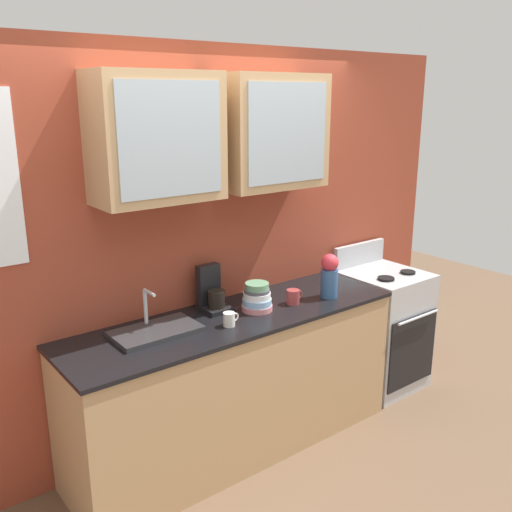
{
  "coord_description": "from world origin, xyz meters",
  "views": [
    {
      "loc": [
        -1.92,
        -2.69,
        2.27
      ],
      "look_at": [
        0.17,
        0.0,
        1.3
      ],
      "focal_mm": 39.83,
      "sensor_mm": 36.0,
      "label": 1
    }
  ],
  "objects_px": {
    "stove_range": "(382,328)",
    "cup_near_bowls": "(293,297)",
    "bowl_stack": "(257,298)",
    "cup_near_sink": "(229,319)",
    "sink_faucet": "(155,330)",
    "vase": "(329,275)",
    "coffee_maker": "(212,293)"
  },
  "relations": [
    {
      "from": "coffee_maker",
      "to": "bowl_stack",
      "type": "bearing_deg",
      "value": -40.95
    },
    {
      "from": "vase",
      "to": "coffee_maker",
      "type": "height_order",
      "value": "vase"
    },
    {
      "from": "stove_range",
      "to": "sink_faucet",
      "type": "height_order",
      "value": "sink_faucet"
    },
    {
      "from": "stove_range",
      "to": "vase",
      "type": "bearing_deg",
      "value": -171.28
    },
    {
      "from": "sink_faucet",
      "to": "cup_near_bowls",
      "type": "xyz_separation_m",
      "value": [
        0.95,
        -0.12,
        0.03
      ]
    },
    {
      "from": "stove_range",
      "to": "coffee_maker",
      "type": "distance_m",
      "value": 1.6
    },
    {
      "from": "sink_faucet",
      "to": "vase",
      "type": "height_order",
      "value": "vase"
    },
    {
      "from": "cup_near_sink",
      "to": "cup_near_bowls",
      "type": "bearing_deg",
      "value": 4.85
    },
    {
      "from": "cup_near_sink",
      "to": "coffee_maker",
      "type": "relative_size",
      "value": 0.36
    },
    {
      "from": "vase",
      "to": "cup_near_bowls",
      "type": "distance_m",
      "value": 0.3
    },
    {
      "from": "stove_range",
      "to": "cup_near_sink",
      "type": "xyz_separation_m",
      "value": [
        -1.56,
        -0.11,
        0.5
      ]
    },
    {
      "from": "bowl_stack",
      "to": "cup_near_sink",
      "type": "bearing_deg",
      "value": -160.32
    },
    {
      "from": "stove_range",
      "to": "cup_near_sink",
      "type": "bearing_deg",
      "value": -175.99
    },
    {
      "from": "bowl_stack",
      "to": "sink_faucet",
      "type": "bearing_deg",
      "value": 174.69
    },
    {
      "from": "bowl_stack",
      "to": "cup_near_sink",
      "type": "xyz_separation_m",
      "value": [
        -0.29,
        -0.1,
        -0.04
      ]
    },
    {
      "from": "cup_near_sink",
      "to": "stove_range",
      "type": "bearing_deg",
      "value": 4.01
    },
    {
      "from": "bowl_stack",
      "to": "vase",
      "type": "distance_m",
      "value": 0.55
    },
    {
      "from": "coffee_maker",
      "to": "sink_faucet",
      "type": "bearing_deg",
      "value": -165.3
    },
    {
      "from": "vase",
      "to": "cup_near_sink",
      "type": "distance_m",
      "value": 0.84
    },
    {
      "from": "stove_range",
      "to": "cup_near_bowls",
      "type": "height_order",
      "value": "stove_range"
    },
    {
      "from": "stove_range",
      "to": "cup_near_bowls",
      "type": "bearing_deg",
      "value": -176.45
    },
    {
      "from": "sink_faucet",
      "to": "bowl_stack",
      "type": "distance_m",
      "value": 0.7
    },
    {
      "from": "cup_near_bowls",
      "to": "coffee_maker",
      "type": "xyz_separation_m",
      "value": [
        -0.48,
        0.25,
        0.06
      ]
    },
    {
      "from": "stove_range",
      "to": "sink_faucet",
      "type": "distance_m",
      "value": 2.02
    },
    {
      "from": "bowl_stack",
      "to": "cup_near_bowls",
      "type": "bearing_deg",
      "value": -12.37
    },
    {
      "from": "bowl_stack",
      "to": "cup_near_bowls",
      "type": "xyz_separation_m",
      "value": [
        0.26,
        -0.06,
        -0.03
      ]
    },
    {
      "from": "sink_faucet",
      "to": "cup_near_bowls",
      "type": "height_order",
      "value": "sink_faucet"
    },
    {
      "from": "stove_range",
      "to": "vase",
      "type": "xyz_separation_m",
      "value": [
        -0.73,
        -0.11,
        0.62
      ]
    },
    {
      "from": "stove_range",
      "to": "cup_near_sink",
      "type": "height_order",
      "value": "stove_range"
    },
    {
      "from": "stove_range",
      "to": "bowl_stack",
      "type": "height_order",
      "value": "bowl_stack"
    },
    {
      "from": "cup_near_sink",
      "to": "cup_near_bowls",
      "type": "height_order",
      "value": "cup_near_bowls"
    },
    {
      "from": "stove_range",
      "to": "coffee_maker",
      "type": "relative_size",
      "value": 3.85
    }
  ]
}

